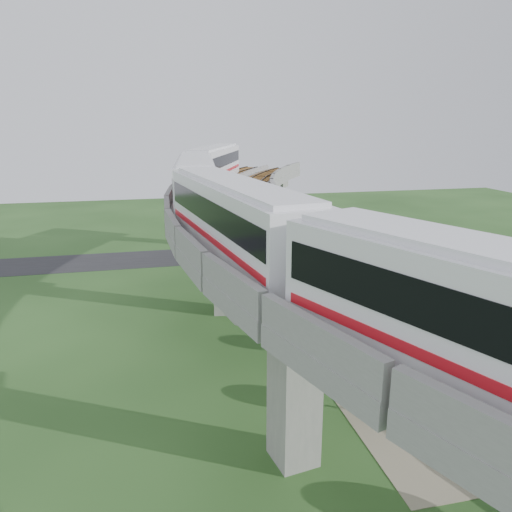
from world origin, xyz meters
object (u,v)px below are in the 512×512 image
at_px(car_red, 441,344).
at_px(car_white, 457,395).
at_px(car_dark, 361,304).
at_px(metro_train, 246,195).

bearing_deg(car_red, car_white, -75.47).
xyz_separation_m(car_white, car_red, (3.06, 6.58, 0.02)).
height_order(car_red, car_dark, car_red).
xyz_separation_m(metro_train, car_dark, (12.64, 9.74, -11.75)).
height_order(car_white, car_red, car_red).
bearing_deg(car_white, metro_train, 156.42).
relative_size(car_white, car_dark, 0.87).
relative_size(car_red, car_dark, 0.93).
bearing_deg(metro_train, car_dark, 37.61).
height_order(metro_train, car_dark, metro_train).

